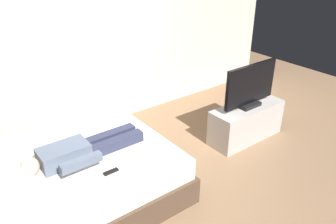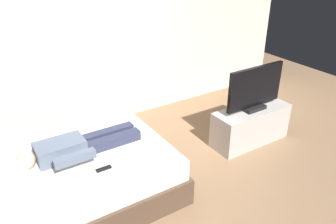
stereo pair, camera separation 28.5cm
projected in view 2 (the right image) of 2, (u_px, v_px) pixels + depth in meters
The scene contains 7 objects.
ground_plane at pixel (148, 188), 3.82m from camera, with size 10.00×10.00×0.00m, color #8C6B4C.
back_wall at pixel (108, 29), 4.71m from camera, with size 6.40×0.10×2.80m, color beige.
bed at pixel (74, 175), 3.61m from camera, with size 2.00×1.63×0.54m.
person at pixel (73, 147), 3.43m from camera, with size 1.26×0.46×0.18m.
remote at pixel (104, 169), 3.23m from camera, with size 0.15×0.04×0.02m, color black.
tv_stand at pixel (250, 125), 4.60m from camera, with size 1.10×0.40×0.50m, color #B7B2AD.
tv at pixel (255, 89), 4.35m from camera, with size 0.88×0.20×0.59m.
Camera 2 is at (-1.43, -2.66, 2.50)m, focal length 36.10 mm.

